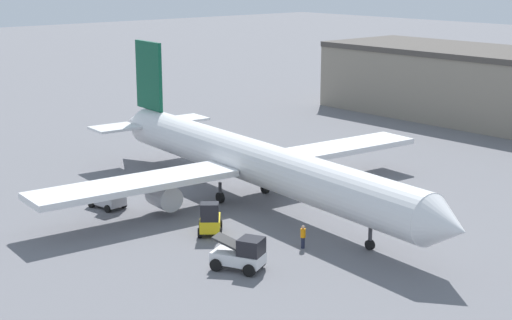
{
  "coord_description": "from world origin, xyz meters",
  "views": [
    {
      "loc": [
        47.17,
        -40.89,
        19.16
      ],
      "look_at": [
        0.0,
        0.0,
        3.72
      ],
      "focal_mm": 55.0,
      "sensor_mm": 36.0,
      "label": 1
    }
  ],
  "objects_px": {
    "ground_crew_worker": "(303,236)",
    "belt_loader_truck": "(242,254)",
    "airplane": "(248,160)",
    "baggage_tug": "(109,196)",
    "pushback_tug": "(210,220)"
  },
  "relations": [
    {
      "from": "belt_loader_truck",
      "to": "pushback_tug",
      "type": "bearing_deg",
      "value": 133.11
    },
    {
      "from": "airplane",
      "to": "pushback_tug",
      "type": "relative_size",
      "value": 14.75
    },
    {
      "from": "baggage_tug",
      "to": "belt_loader_truck",
      "type": "relative_size",
      "value": 0.85
    },
    {
      "from": "belt_loader_truck",
      "to": "airplane",
      "type": "bearing_deg",
      "value": 112.41
    },
    {
      "from": "ground_crew_worker",
      "to": "belt_loader_truck",
      "type": "height_order",
      "value": "belt_loader_truck"
    },
    {
      "from": "ground_crew_worker",
      "to": "baggage_tug",
      "type": "xyz_separation_m",
      "value": [
        -17.0,
        -5.39,
        0.18
      ]
    },
    {
      "from": "pushback_tug",
      "to": "airplane",
      "type": "bearing_deg",
      "value": 161.51
    },
    {
      "from": "airplane",
      "to": "ground_crew_worker",
      "type": "relative_size",
      "value": 26.66
    },
    {
      "from": "pushback_tug",
      "to": "baggage_tug",
      "type": "bearing_deg",
      "value": -128.26
    },
    {
      "from": "baggage_tug",
      "to": "pushback_tug",
      "type": "distance_m",
      "value": 10.74
    },
    {
      "from": "ground_crew_worker",
      "to": "baggage_tug",
      "type": "relative_size",
      "value": 0.52
    },
    {
      "from": "airplane",
      "to": "baggage_tug",
      "type": "xyz_separation_m",
      "value": [
        -5.69,
        -10.01,
        -2.42
      ]
    },
    {
      "from": "airplane",
      "to": "pushback_tug",
      "type": "bearing_deg",
      "value": -53.27
    },
    {
      "from": "baggage_tug",
      "to": "belt_loader_truck",
      "type": "distance_m",
      "value": 17.29
    },
    {
      "from": "belt_loader_truck",
      "to": "ground_crew_worker",
      "type": "bearing_deg",
      "value": 67.21
    }
  ]
}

